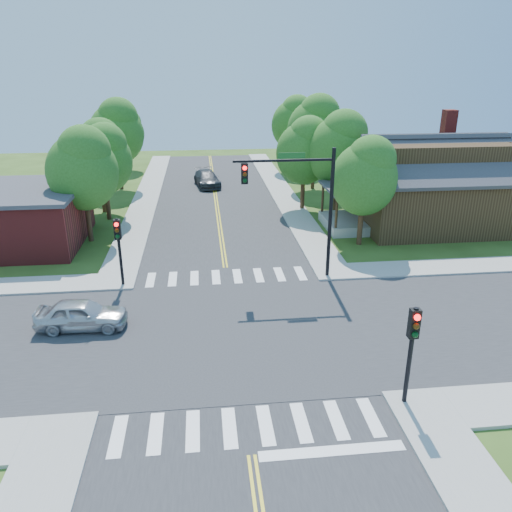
{
  "coord_description": "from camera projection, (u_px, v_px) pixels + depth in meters",
  "views": [
    {
      "loc": [
        -1.19,
        -19.44,
        11.28
      ],
      "look_at": [
        1.38,
        3.68,
        2.2
      ],
      "focal_mm": 35.0,
      "sensor_mm": 36.0,
      "label": 1
    }
  ],
  "objects": [
    {
      "name": "sidewalk_ne",
      "position": [
        424.0,
        217.0,
        38.47
      ],
      "size": [
        40.0,
        40.0,
        0.14
      ],
      "color": "#9E9B93",
      "rests_on": "ground"
    },
    {
      "name": "tree_house",
      "position": [
        305.0,
        149.0,
        38.96
      ],
      "size": [
        4.41,
        4.19,
        7.5
      ],
      "color": "#382314",
      "rests_on": "ground"
    },
    {
      "name": "crosswalk_south",
      "position": [
        248.0,
        426.0,
        16.47
      ],
      "size": [
        8.85,
        2.0,
        0.01
      ],
      "color": "white",
      "rests_on": "ground"
    },
    {
      "name": "ground",
      "position": [
        234.0,
        333.0,
        22.22
      ],
      "size": [
        100.0,
        100.0,
        0.0
      ],
      "primitive_type": "plane",
      "color": "#344C17",
      "rests_on": "ground"
    },
    {
      "name": "building_nw",
      "position": [
        1.0,
        217.0,
        32.3
      ],
      "size": [
        10.4,
        8.4,
        3.73
      ],
      "color": "maroon",
      "rests_on": "ground"
    },
    {
      "name": "road_ns",
      "position": [
        234.0,
        332.0,
        22.22
      ],
      "size": [
        10.0,
        90.0,
        0.04
      ],
      "primitive_type": "cube",
      "color": "#2D2D30",
      "rests_on": "ground"
    },
    {
      "name": "tree_e_c",
      "position": [
        316.0,
        127.0,
        45.44
      ],
      "size": [
        5.13,
        4.88,
        8.73
      ],
      "color": "#382314",
      "rests_on": "ground"
    },
    {
      "name": "crosswalk_north",
      "position": [
        227.0,
        276.0,
        27.95
      ],
      "size": [
        8.85,
        2.0,
        0.01
      ],
      "color": "white",
      "rests_on": "ground"
    },
    {
      "name": "house_ne",
      "position": [
        430.0,
        181.0,
        35.75
      ],
      "size": [
        13.05,
        8.8,
        7.11
      ],
      "color": "#2F1F10",
      "rests_on": "ground"
    },
    {
      "name": "tree_e_d",
      "position": [
        295.0,
        121.0,
        53.32
      ],
      "size": [
        4.78,
        4.54,
        8.12
      ],
      "color": "#382314",
      "rests_on": "ground"
    },
    {
      "name": "car_silver",
      "position": [
        81.0,
        315.0,
        22.34
      ],
      "size": [
        2.04,
        4.18,
        1.37
      ],
      "primitive_type": "imported",
      "rotation": [
        0.0,
        0.0,
        1.52
      ],
      "color": "silver",
      "rests_on": "ground"
    },
    {
      "name": "intersection_patch",
      "position": [
        234.0,
        333.0,
        22.22
      ],
      "size": [
        10.2,
        10.2,
        0.06
      ],
      "primitive_type": "cube",
      "color": "#2D2D30",
      "rests_on": "ground"
    },
    {
      "name": "tree_w_d",
      "position": [
        127.0,
        130.0,
        54.34
      ],
      "size": [
        3.86,
        3.67,
        6.56
      ],
      "color": "#382314",
      "rests_on": "ground"
    },
    {
      "name": "signal_pole_se",
      "position": [
        412.0,
        339.0,
        16.62
      ],
      "size": [
        0.34,
        0.42,
        3.8
      ],
      "color": "black",
      "rests_on": "ground"
    },
    {
      "name": "tree_e_b",
      "position": [
        340.0,
        147.0,
        37.52
      ],
      "size": [
        4.77,
        4.53,
        8.1
      ],
      "color": "#382314",
      "rests_on": "ground"
    },
    {
      "name": "tree_w_c",
      "position": [
        117.0,
        130.0,
        45.36
      ],
      "size": [
        4.94,
        4.7,
        8.4
      ],
      "color": "#382314",
      "rests_on": "ground"
    },
    {
      "name": "tree_w_a",
      "position": [
        83.0,
        167.0,
        31.79
      ],
      "size": [
        4.53,
        4.3,
        7.69
      ],
      "color": "#382314",
      "rests_on": "ground"
    },
    {
      "name": "centerline",
      "position": [
        234.0,
        332.0,
        22.21
      ],
      "size": [
        0.3,
        90.0,
        0.01
      ],
      "color": "yellow",
      "rests_on": "ground"
    },
    {
      "name": "stop_bar",
      "position": [
        332.0,
        452.0,
        15.44
      ],
      "size": [
        4.6,
        0.45,
        0.09
      ],
      "primitive_type": "cube",
      "color": "white",
      "rests_on": "ground"
    },
    {
      "name": "tree_e_a",
      "position": [
        366.0,
        174.0,
        31.31
      ],
      "size": [
        4.2,
        3.99,
        7.15
      ],
      "color": "#382314",
      "rests_on": "ground"
    },
    {
      "name": "car_dgrey",
      "position": [
        207.0,
        179.0,
        48.08
      ],
      "size": [
        3.61,
        5.67,
        1.46
      ],
      "primitive_type": "imported",
      "rotation": [
        0.0,
        0.0,
        0.16
      ],
      "color": "#323438",
      "rests_on": "ground"
    },
    {
      "name": "signal_mast_ne",
      "position": [
        300.0,
        194.0,
        26.04
      ],
      "size": [
        5.3,
        0.42,
        7.2
      ],
      "color": "black",
      "rests_on": "ground"
    },
    {
      "name": "road_ew",
      "position": [
        234.0,
        332.0,
        22.21
      ],
      "size": [
        90.0,
        10.0,
        0.04
      ],
      "primitive_type": "cube",
      "color": "#2D2D30",
      "rests_on": "ground"
    },
    {
      "name": "tree_w_b",
      "position": [
        99.0,
        151.0,
        38.37
      ],
      "size": [
        4.36,
        4.14,
        7.4
      ],
      "color": "#382314",
      "rests_on": "ground"
    },
    {
      "name": "tree_bldg",
      "position": [
        104.0,
        157.0,
        36.54
      ],
      "size": [
        4.29,
        4.07,
        7.29
      ],
      "color": "#382314",
      "rests_on": "ground"
    },
    {
      "name": "signal_pole_nw",
      "position": [
        118.0,
        240.0,
        25.84
      ],
      "size": [
        0.34,
        0.42,
        3.8
      ],
      "color": "black",
      "rests_on": "ground"
    }
  ]
}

